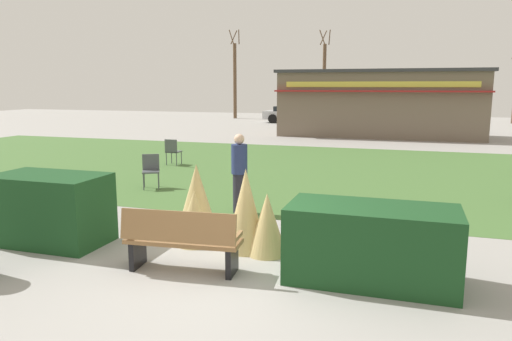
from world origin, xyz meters
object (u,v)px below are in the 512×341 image
object	(u,v)px
food_kiosk	(380,103)
tree_right_bg	(324,80)
cafe_chair_west	(172,150)
parked_car_west_slot	(293,114)
tree_center_bg	(235,79)
person_strolling	(239,173)
parked_car_center_slot	(365,115)
cafe_chair_east	(151,168)
park_bench	(182,240)

from	to	relation	value
food_kiosk	tree_right_bg	xyz separation A→B (m)	(-5.12, 11.93, 1.35)
cafe_chair_west	parked_car_west_slot	distance (m)	20.00
tree_center_bg	cafe_chair_west	bearing A→B (deg)	-74.91
cafe_chair_west	tree_center_bg	distance (m)	24.31
parked_car_west_slot	tree_center_bg	world-z (taller)	tree_center_bg
parked_car_west_slot	person_strolling	bearing A→B (deg)	-79.10
parked_car_center_slot	tree_right_bg	bearing A→B (deg)	131.01
cafe_chair_east	parked_car_west_slot	bearing A→B (deg)	94.29
parked_car_center_slot	tree_center_bg	xyz separation A→B (m)	(-10.88, 3.34, 2.55)
parked_car_west_slot	parked_car_center_slot	xyz separation A→B (m)	(5.16, 0.00, 0.00)
cafe_chair_east	parked_car_west_slot	distance (m)	23.59
food_kiosk	tree_right_bg	size ratio (longest dim) A/B	1.53
tree_right_bg	food_kiosk	bearing A→B (deg)	-66.78
cafe_chair_west	cafe_chair_east	bearing A→B (deg)	-71.33
cafe_chair_east	tree_right_bg	xyz separation A→B (m)	(-0.27, 27.74, 2.59)
parked_car_center_slot	tree_center_bg	world-z (taller)	tree_center_bg
food_kiosk	cafe_chair_west	distance (m)	13.73
person_strolling	tree_center_bg	world-z (taller)	tree_center_bg
cafe_chair_west	parked_car_center_slot	xyz separation A→B (m)	(4.59, 19.99, 0.12)
cafe_chair_west	tree_right_bg	distance (m)	24.36
cafe_chair_east	tree_center_bg	distance (m)	28.02
person_strolling	tree_right_bg	xyz separation A→B (m)	(-3.37, 29.45, 2.25)
cafe_chair_west	cafe_chair_east	xyz separation A→B (m)	(1.19, -3.54, 0.00)
park_bench	cafe_chair_west	world-z (taller)	park_bench
park_bench	cafe_chair_east	bearing A→B (deg)	123.80
food_kiosk	tree_center_bg	distance (m)	16.63
cafe_chair_west	cafe_chair_east	size ratio (longest dim) A/B	1.00
cafe_chair_west	parked_car_center_slot	bearing A→B (deg)	77.07
parked_car_center_slot	tree_right_bg	xyz separation A→B (m)	(-3.67, 4.21, 2.47)
parked_car_west_slot	cafe_chair_east	bearing A→B (deg)	-85.71
person_strolling	park_bench	bearing A→B (deg)	-67.03
tree_center_bg	food_kiosk	bearing A→B (deg)	-41.89
food_kiosk	parked_car_center_slot	distance (m)	7.94
parked_car_center_slot	tree_center_bg	distance (m)	11.67
park_bench	parked_car_west_slot	distance (m)	29.12
food_kiosk	cafe_chair_west	size ratio (longest dim) A/B	12.00
park_bench	tree_right_bg	xyz separation A→B (m)	(-3.71, 32.87, 2.63)
park_bench	cafe_chair_west	bearing A→B (deg)	118.11
cafe_chair_east	parked_car_west_slot	world-z (taller)	parked_car_west_slot
parked_car_west_slot	tree_right_bg	world-z (taller)	tree_right_bg
tree_right_bg	tree_center_bg	bearing A→B (deg)	-173.13
parked_car_west_slot	parked_car_center_slot	distance (m)	5.16
person_strolling	tree_center_bg	distance (m)	30.56
cafe_chair_east	parked_car_center_slot	xyz separation A→B (m)	(3.40, 23.53, 0.12)
food_kiosk	parked_car_west_slot	world-z (taller)	food_kiosk
parked_car_center_slot	cafe_chair_west	bearing A→B (deg)	-102.93
person_strolling	cafe_chair_west	bearing A→B (deg)	146.64
parked_car_center_slot	tree_right_bg	world-z (taller)	tree_right_bg
tree_center_bg	parked_car_center_slot	bearing A→B (deg)	-17.09
park_bench	tree_center_bg	distance (m)	33.92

